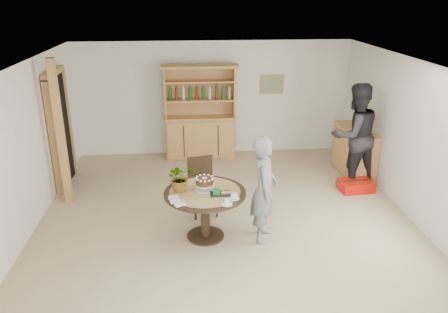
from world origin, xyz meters
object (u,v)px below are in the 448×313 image
hutch (201,127)px  teen_boy (264,189)px  sideboard (355,151)px  dining_chair (202,182)px  adult_person (354,135)px  dining_table (205,201)px  red_suitcase (356,186)px

hutch → teen_boy: bearing=-77.3°
sideboard → dining_chair: (-3.11, -1.37, 0.06)m
dining_chair → adult_person: (2.87, 0.89, 0.44)m
dining_table → dining_chair: size_ratio=1.27×
hutch → dining_table: size_ratio=1.70×
dining_chair → teen_boy: 1.30m
red_suitcase → sideboard: bearing=67.9°
teen_boy → adult_person: adult_person is taller
sideboard → dining_chair: size_ratio=1.33×
dining_table → sideboard: bearing=35.4°
sideboard → teen_boy: (-2.24, -2.30, 0.33)m
dining_chair → adult_person: adult_person is taller
sideboard → dining_chair: 3.40m
hutch → teen_boy: 3.63m
hutch → dining_table: 3.44m
hutch → sideboard: size_ratio=1.62×
sideboard → dining_table: size_ratio=1.05×
teen_boy → red_suitcase: (2.00, 1.49, -0.70)m
dining_table → red_suitcase: (2.85, 1.39, -0.50)m
dining_table → adult_person: (2.85, 1.72, 0.37)m
sideboard → dining_chair: dining_chair is taller
teen_boy → adult_person: bearing=-38.0°
dining_chair → red_suitcase: size_ratio=1.49×
hutch → adult_person: (2.80, -1.72, 0.29)m
adult_person → dining_table: bearing=15.9°
sideboard → adult_person: 0.74m
adult_person → teen_boy: bearing=27.1°
dining_table → red_suitcase: 3.21m
dining_chair → red_suitcase: (2.87, 0.56, -0.43)m
dining_table → teen_boy: bearing=-6.7°
sideboard → adult_person: (-0.24, -0.48, 0.50)m
dining_table → teen_boy: 0.88m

